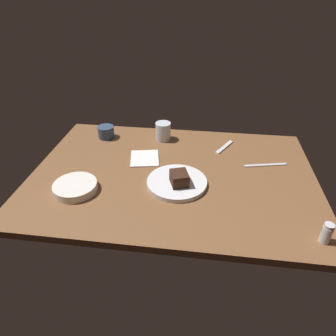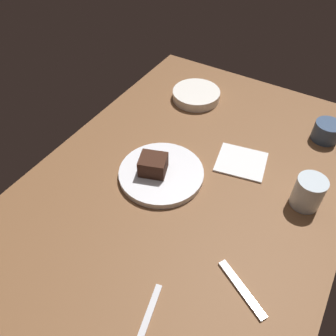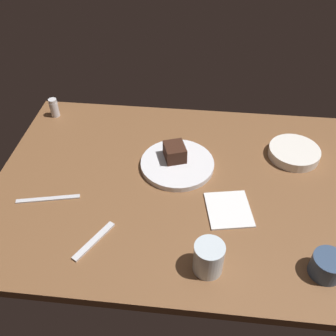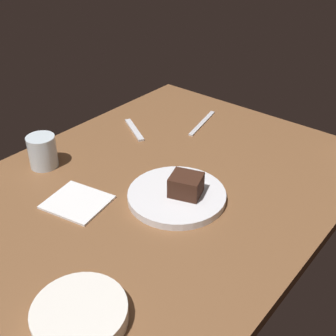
# 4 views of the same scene
# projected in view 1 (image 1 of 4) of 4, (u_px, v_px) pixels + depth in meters

# --- Properties ---
(dining_table) EXTENTS (1.20, 0.84, 0.03)m
(dining_table) POSITION_uv_depth(u_px,v_px,m) (173.00, 176.00, 1.30)
(dining_table) COLOR brown
(dining_table) RESTS_ON ground
(dessert_plate) EXTENTS (0.24, 0.24, 0.02)m
(dessert_plate) POSITION_uv_depth(u_px,v_px,m) (177.00, 182.00, 1.22)
(dessert_plate) COLOR silver
(dessert_plate) RESTS_ON dining_table
(chocolate_cake_slice) EXTENTS (0.09, 0.09, 0.05)m
(chocolate_cake_slice) POSITION_uv_depth(u_px,v_px,m) (179.00, 178.00, 1.18)
(chocolate_cake_slice) COLOR #381E14
(chocolate_cake_slice) RESTS_ON dessert_plate
(salt_shaker) EXTENTS (0.03, 0.03, 0.07)m
(salt_shaker) POSITION_uv_depth(u_px,v_px,m) (327.00, 233.00, 0.95)
(salt_shaker) COLOR silver
(salt_shaker) RESTS_ON dining_table
(water_glass) EXTENTS (0.08, 0.08, 0.09)m
(water_glass) POSITION_uv_depth(u_px,v_px,m) (163.00, 131.00, 1.53)
(water_glass) COLOR silver
(water_glass) RESTS_ON dining_table
(side_bowl) EXTENTS (0.17, 0.17, 0.03)m
(side_bowl) POSITION_uv_depth(u_px,v_px,m) (75.00, 187.00, 1.18)
(side_bowl) COLOR white
(side_bowl) RESTS_ON dining_table
(coffee_cup) EXTENTS (0.08, 0.08, 0.06)m
(coffee_cup) POSITION_uv_depth(u_px,v_px,m) (106.00, 132.00, 1.55)
(coffee_cup) COLOR #334766
(coffee_cup) RESTS_ON dining_table
(dessert_spoon) EXTENTS (0.09, 0.14, 0.01)m
(dessert_spoon) POSITION_uv_depth(u_px,v_px,m) (224.00, 147.00, 1.47)
(dessert_spoon) COLOR silver
(dessert_spoon) RESTS_ON dining_table
(butter_knife) EXTENTS (0.19, 0.06, 0.01)m
(butter_knife) POSITION_uv_depth(u_px,v_px,m) (266.00, 165.00, 1.34)
(butter_knife) COLOR silver
(butter_knife) RESTS_ON dining_table
(folded_napkin) EXTENTS (0.15, 0.16, 0.01)m
(folded_napkin) POSITION_uv_depth(u_px,v_px,m) (145.00, 158.00, 1.39)
(folded_napkin) COLOR white
(folded_napkin) RESTS_ON dining_table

